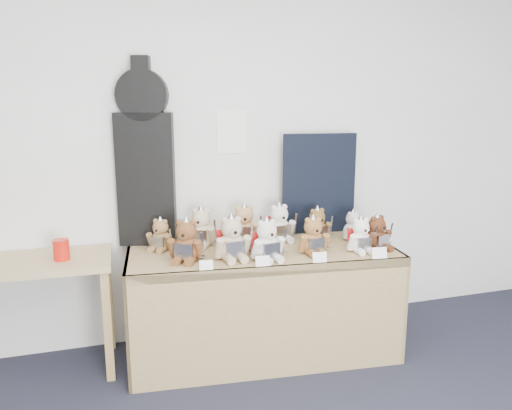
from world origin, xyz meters
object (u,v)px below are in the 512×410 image
object	(u,v)px
teddy_front_left	(232,240)
teddy_back_left	(201,229)
side_table	(37,279)
teddy_front_right	(313,237)
teddy_front_end	(377,234)
teddy_front_far_left	(186,242)
teddy_front_far_right	(361,236)
teddy_back_centre_left	(244,226)
teddy_back_far_left	(160,236)
teddy_back_right	(317,226)
display_table	(264,275)
teddy_front_centre	(267,242)
teddy_back_end	(353,227)
guitar_case	(145,155)
teddy_back_centre_right	(279,224)
red_cup	(61,250)

from	to	relation	value
teddy_front_left	teddy_back_left	xyz separation A→B (m)	(-0.13, 0.35, -0.01)
side_table	teddy_front_right	world-z (taller)	teddy_front_right
teddy_front_end	teddy_front_far_left	bearing A→B (deg)	156.64
teddy_front_far_right	teddy_back_left	xyz separation A→B (m)	(-0.97, 0.44, 0.02)
teddy_back_centre_left	teddy_back_far_left	xyz separation A→B (m)	(-0.58, -0.01, -0.02)
teddy_front_far_right	teddy_back_right	size ratio (longest dim) A/B	0.98
display_table	teddy_front_far_left	xyz separation A→B (m)	(-0.51, -0.04, 0.28)
teddy_back_left	teddy_front_centre	bearing A→B (deg)	-23.61
teddy_front_far_right	teddy_back_end	size ratio (longest dim) A/B	1.10
side_table	guitar_case	world-z (taller)	guitar_case
teddy_front_far_left	guitar_case	bearing A→B (deg)	138.53
teddy_back_end	guitar_case	bearing A→B (deg)	147.14
guitar_case	teddy_front_end	distance (m)	1.63
teddy_front_left	teddy_back_end	size ratio (longest dim) A/B	1.33
teddy_front_far_right	teddy_back_left	bearing A→B (deg)	156.05
display_table	teddy_front_end	bearing A→B (deg)	-7.26
teddy_front_left	side_table	bearing A→B (deg)	160.91
teddy_back_centre_left	teddy_back_far_left	distance (m)	0.58
display_table	teddy_front_right	distance (m)	0.41
side_table	teddy_back_centre_left	xyz separation A→B (m)	(1.34, 0.03, 0.23)
teddy_front_far_left	teddy_back_left	world-z (taller)	teddy_front_far_left
teddy_front_right	teddy_back_end	distance (m)	0.46
display_table	teddy_back_far_left	bearing A→B (deg)	165.15
teddy_front_centre	teddy_back_left	distance (m)	0.54
guitar_case	teddy_back_centre_left	distance (m)	0.82
display_table	teddy_back_centre_right	world-z (taller)	teddy_back_centre_right
display_table	red_cup	distance (m)	1.28
red_cup	teddy_back_far_left	world-z (taller)	teddy_back_far_left
display_table	teddy_front_left	bearing A→B (deg)	-154.97
teddy_front_far_right	teddy_back_centre_right	bearing A→B (deg)	136.75
teddy_back_centre_right	teddy_front_far_right	bearing A→B (deg)	-49.90
teddy_back_centre_left	teddy_back_right	xyz separation A→B (m)	(0.51, -0.10, -0.01)
display_table	teddy_front_centre	world-z (taller)	teddy_front_centre
guitar_case	teddy_front_centre	xyz separation A→B (m)	(0.67, -0.57, -0.49)
teddy_front_far_left	teddy_back_left	bearing A→B (deg)	89.69
teddy_back_centre_right	teddy_back_right	distance (m)	0.27
display_table	teddy_front_far_right	bearing A→B (deg)	-10.43
teddy_front_right	teddy_back_centre_left	size ratio (longest dim) A/B	0.91
side_table	teddy_back_centre_right	world-z (taller)	teddy_back_centre_right
side_table	teddy_front_far_left	world-z (taller)	teddy_front_far_left
guitar_case	teddy_back_far_left	distance (m)	0.55
side_table	teddy_back_end	world-z (taller)	teddy_back_end
teddy_front_far_right	side_table	bearing A→B (deg)	169.29
side_table	teddy_front_end	world-z (taller)	teddy_front_end
teddy_back_end	teddy_front_far_right	bearing A→B (deg)	-128.36
teddy_back_left	red_cup	bearing A→B (deg)	-146.06
teddy_back_centre_right	teddy_back_end	xyz separation A→B (m)	(0.51, -0.13, -0.02)
teddy_front_centre	teddy_back_left	size ratio (longest dim) A/B	0.99
red_cup	teddy_front_far_left	xyz separation A→B (m)	(0.73, -0.21, 0.04)
teddy_front_far_left	teddy_back_end	size ratio (longest dim) A/B	1.28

